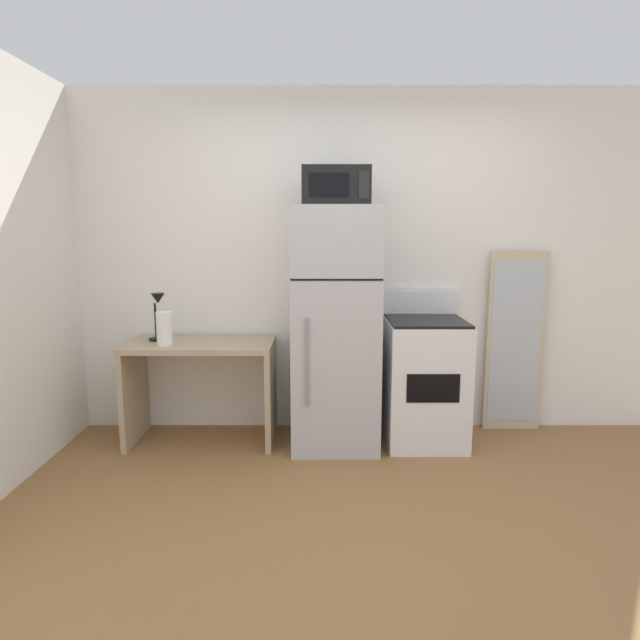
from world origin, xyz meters
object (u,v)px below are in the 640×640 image
(paper_towel_roll, at_px, (163,329))
(desk, at_px, (201,373))
(microwave, at_px, (335,187))
(desk_lamp, at_px, (156,309))
(refrigerator, at_px, (334,328))
(oven_range, at_px, (424,380))
(leaning_mirror, at_px, (514,342))

(paper_towel_roll, bearing_deg, desk, 27.03)
(paper_towel_roll, height_order, microwave, microwave)
(desk_lamp, bearing_deg, paper_towel_roll, -60.53)
(refrigerator, xyz_separation_m, microwave, (0.00, -0.02, 0.99))
(paper_towel_roll, xyz_separation_m, oven_range, (1.87, 0.10, -0.40))
(microwave, relative_size, leaning_mirror, 0.33)
(desk, relative_size, refrigerator, 0.61)
(paper_towel_roll, relative_size, microwave, 0.52)
(refrigerator, distance_m, oven_range, 0.77)
(desk_lamp, xyz_separation_m, paper_towel_roll, (0.09, -0.16, -0.12))
(refrigerator, xyz_separation_m, leaning_mirror, (1.40, 0.28, -0.16))
(refrigerator, relative_size, leaning_mirror, 1.23)
(desk_lamp, distance_m, oven_range, 2.03)
(desk_lamp, distance_m, refrigerator, 1.31)
(desk, xyz_separation_m, leaning_mirror, (2.38, 0.24, 0.19))
(desk_lamp, bearing_deg, refrigerator, -3.83)
(microwave, bearing_deg, paper_towel_roll, -177.60)
(oven_range, bearing_deg, refrigerator, -177.76)
(microwave, bearing_deg, refrigerator, 90.31)
(leaning_mirror, bearing_deg, paper_towel_roll, -172.30)
(oven_range, bearing_deg, desk_lamp, 178.21)
(paper_towel_roll, xyz_separation_m, refrigerator, (1.21, 0.07, -0.01))
(desk_lamp, distance_m, microwave, 1.56)
(oven_range, bearing_deg, paper_towel_roll, -177.01)
(desk, distance_m, desk_lamp, 0.57)
(oven_range, xyz_separation_m, leaning_mirror, (0.74, 0.26, 0.23))
(paper_towel_roll, height_order, refrigerator, refrigerator)
(microwave, bearing_deg, leaning_mirror, 12.15)
(desk_lamp, distance_m, leaning_mirror, 2.72)
(desk_lamp, bearing_deg, oven_range, -1.79)
(paper_towel_roll, height_order, leaning_mirror, leaning_mirror)
(desk_lamp, height_order, paper_towel_roll, desk_lamp)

